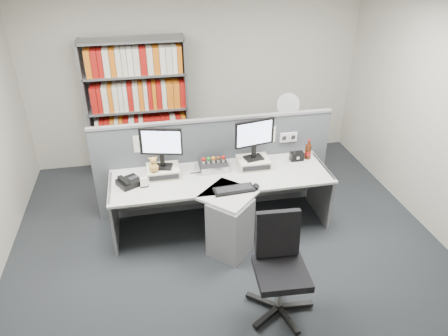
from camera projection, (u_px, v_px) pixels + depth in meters
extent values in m
plane|color=#282B2F|center=(236.00, 269.00, 4.58)|extent=(5.50, 5.50, 0.00)
cube|color=#B9B5A5|center=(196.00, 75.00, 6.25)|extent=(5.00, 0.04, 2.70)
cube|color=white|center=(241.00, 10.00, 3.24)|extent=(5.00, 5.50, 0.04)
cube|color=#52565D|center=(215.00, 165.00, 5.33)|extent=(3.00, 0.05, 1.25)
cube|color=#9B9CA1|center=(214.00, 119.00, 5.02)|extent=(3.00, 0.07, 0.03)
cube|color=white|center=(288.00, 137.00, 5.31)|extent=(0.22, 0.04, 0.12)
cube|color=white|center=(140.00, 143.00, 4.94)|extent=(0.16, 0.00, 0.22)
cube|color=white|center=(174.00, 140.00, 5.01)|extent=(0.16, 0.00, 0.22)
cube|color=white|center=(270.00, 131.00, 5.22)|extent=(0.16, 0.00, 0.22)
cube|color=beige|center=(221.00, 177.00, 4.93)|extent=(2.60, 0.80, 0.03)
cube|color=beige|center=(228.00, 195.00, 4.59)|extent=(0.74, 0.74, 0.03)
cube|color=gray|center=(230.00, 228.00, 4.66)|extent=(0.57, 0.57, 0.69)
cube|color=gray|center=(114.00, 213.00, 4.88)|extent=(0.03, 0.70, 0.72)
cube|color=gray|center=(320.00, 190.00, 5.32)|extent=(0.03, 0.70, 0.72)
cube|color=gray|center=(216.00, 186.00, 5.41)|extent=(2.50, 0.02, 0.45)
cube|color=beige|center=(163.00, 171.00, 4.92)|extent=(0.38, 0.30, 0.10)
cube|color=black|center=(164.00, 177.00, 4.79)|extent=(0.34, 0.01, 0.06)
cube|color=beige|center=(253.00, 162.00, 5.11)|extent=(0.38, 0.30, 0.10)
cube|color=black|center=(257.00, 168.00, 4.98)|extent=(0.34, 0.01, 0.06)
cube|color=black|center=(163.00, 167.00, 4.89)|extent=(0.24, 0.20, 0.02)
cube|color=black|center=(162.00, 160.00, 4.84)|extent=(0.05, 0.04, 0.18)
cube|color=black|center=(161.00, 142.00, 4.73)|extent=(0.48, 0.15, 0.32)
cube|color=#C6D0FC|center=(161.00, 142.00, 4.71)|extent=(0.43, 0.11, 0.27)
cube|color=black|center=(254.00, 158.00, 5.08)|extent=(0.25, 0.20, 0.02)
cube|color=black|center=(254.00, 151.00, 5.03)|extent=(0.05, 0.04, 0.18)
cube|color=black|center=(255.00, 133.00, 4.91)|extent=(0.49, 0.13, 0.33)
cube|color=#C6D0FC|center=(255.00, 134.00, 4.89)|extent=(0.44, 0.09, 0.28)
cube|color=black|center=(213.00, 165.00, 5.06)|extent=(0.33, 0.29, 0.09)
cube|color=silver|center=(215.00, 171.00, 4.93)|extent=(0.33, 0.01, 0.08)
cylinder|color=beige|center=(204.00, 162.00, 4.99)|extent=(0.03, 0.03, 0.03)
sphere|color=#A5140F|center=(204.00, 159.00, 4.97)|extent=(0.05, 0.05, 0.05)
cylinder|color=beige|center=(209.00, 162.00, 5.00)|extent=(0.03, 0.03, 0.03)
sphere|color=#19721E|center=(209.00, 159.00, 4.98)|extent=(0.05, 0.05, 0.05)
cylinder|color=beige|center=(213.00, 161.00, 5.01)|extent=(0.03, 0.03, 0.03)
sphere|color=orange|center=(213.00, 158.00, 4.99)|extent=(0.05, 0.05, 0.05)
cylinder|color=beige|center=(218.00, 161.00, 5.02)|extent=(0.03, 0.03, 0.03)
sphere|color=#593319|center=(218.00, 158.00, 5.00)|extent=(0.05, 0.05, 0.05)
cylinder|color=beige|center=(223.00, 160.00, 5.03)|extent=(0.03, 0.03, 0.03)
sphere|color=#A5140F|center=(223.00, 157.00, 5.01)|extent=(0.05, 0.05, 0.05)
cube|color=black|center=(234.00, 190.00, 4.63)|extent=(0.47, 0.20, 0.03)
cube|color=black|center=(234.00, 188.00, 4.62)|extent=(0.41, 0.15, 0.01)
ellipsoid|color=black|center=(256.00, 186.00, 4.69)|extent=(0.07, 0.11, 0.04)
cube|color=black|center=(129.00, 182.00, 4.73)|extent=(0.32, 0.31, 0.07)
cube|color=black|center=(124.00, 180.00, 4.67)|extent=(0.14, 0.20, 0.04)
cube|color=black|center=(133.00, 178.00, 4.74)|extent=(0.13, 0.11, 0.01)
cube|color=black|center=(144.00, 186.00, 4.71)|extent=(0.09, 0.05, 0.02)
cube|color=white|center=(144.00, 182.00, 4.67)|extent=(0.08, 0.03, 0.09)
cube|color=white|center=(144.00, 181.00, 4.70)|extent=(0.08, 0.03, 0.09)
sphere|color=gold|center=(154.00, 168.00, 4.77)|extent=(0.11, 0.11, 0.11)
sphere|color=gold|center=(153.00, 160.00, 4.73)|extent=(0.08, 0.08, 0.08)
sphere|color=gold|center=(150.00, 159.00, 4.71)|extent=(0.03, 0.03, 0.03)
sphere|color=gold|center=(156.00, 158.00, 4.72)|extent=(0.03, 0.03, 0.03)
cube|color=black|center=(297.00, 156.00, 5.23)|extent=(0.17, 0.09, 0.11)
cylinder|color=#3F190A|center=(308.00, 151.00, 5.25)|extent=(0.08, 0.08, 0.19)
cylinder|color=#A5140F|center=(308.00, 153.00, 5.26)|extent=(0.08, 0.08, 0.05)
cylinder|color=#3F190A|center=(309.00, 143.00, 5.19)|extent=(0.03, 0.03, 0.05)
cylinder|color=#A5140F|center=(309.00, 140.00, 5.17)|extent=(0.03, 0.03, 0.01)
cube|color=gray|center=(89.00, 113.00, 5.90)|extent=(0.03, 0.40, 2.00)
cube|color=gray|center=(186.00, 106.00, 6.13)|extent=(0.03, 0.40, 2.00)
cube|color=gray|center=(138.00, 104.00, 6.18)|extent=(1.40, 0.02, 2.00)
cube|color=gray|center=(145.00, 168.00, 6.50)|extent=(1.38, 0.40, 0.03)
cube|color=gray|center=(142.00, 139.00, 6.25)|extent=(1.38, 0.40, 0.03)
cube|color=gray|center=(138.00, 108.00, 6.01)|extent=(1.38, 0.40, 0.03)
cube|color=gray|center=(134.00, 74.00, 5.76)|extent=(1.38, 0.40, 0.03)
cube|color=gray|center=(131.00, 40.00, 5.53)|extent=(1.38, 0.40, 0.03)
cube|color=#A5140F|center=(144.00, 158.00, 6.38)|extent=(1.24, 0.28, 0.36)
cube|color=orange|center=(140.00, 128.00, 6.13)|extent=(1.24, 0.28, 0.36)
cube|color=beige|center=(137.00, 95.00, 5.88)|extent=(1.24, 0.28, 0.36)
cube|color=white|center=(133.00, 60.00, 5.64)|extent=(1.24, 0.28, 0.36)
cube|color=gray|center=(284.00, 150.00, 6.31)|extent=(0.45, 0.60, 0.70)
cube|color=black|center=(292.00, 149.00, 5.98)|extent=(0.40, 0.02, 0.28)
cube|color=black|center=(290.00, 168.00, 6.13)|extent=(0.40, 0.02, 0.28)
cylinder|color=white|center=(286.00, 128.00, 6.13)|extent=(0.19, 0.19, 0.03)
cylinder|color=white|center=(286.00, 121.00, 6.08)|extent=(0.03, 0.03, 0.19)
cylinder|color=white|center=(288.00, 104.00, 5.93)|extent=(0.32, 0.18, 0.32)
cylinder|color=silver|center=(287.00, 104.00, 5.96)|extent=(0.31, 0.17, 0.32)
cylinder|color=silver|center=(280.00, 291.00, 3.95)|extent=(0.05, 0.05, 0.42)
cube|color=black|center=(281.00, 273.00, 3.84)|extent=(0.51, 0.51, 0.07)
cube|color=black|center=(278.00, 234.00, 3.89)|extent=(0.42, 0.14, 0.48)
cube|color=black|center=(297.00, 305.00, 4.08)|extent=(0.31, 0.07, 0.04)
cylinder|color=black|center=(309.00, 305.00, 4.10)|extent=(0.05, 0.05, 0.03)
cube|color=black|center=(280.00, 293.00, 4.22)|extent=(0.16, 0.31, 0.04)
cylinder|color=black|center=(280.00, 285.00, 4.33)|extent=(0.05, 0.05, 0.03)
cube|color=black|center=(261.00, 300.00, 4.14)|extent=(0.27, 0.24, 0.04)
cylinder|color=black|center=(249.00, 297.00, 4.20)|extent=(0.05, 0.05, 0.03)
cube|color=black|center=(266.00, 318.00, 3.95)|extent=(0.29, 0.21, 0.04)
cylinder|color=black|center=(257.00, 326.00, 3.88)|extent=(0.05, 0.05, 0.03)
cube|color=black|center=(289.00, 321.00, 3.91)|extent=(0.13, 0.31, 0.04)
cylinder|color=black|center=(296.00, 332.00, 3.82)|extent=(0.05, 0.05, 0.03)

